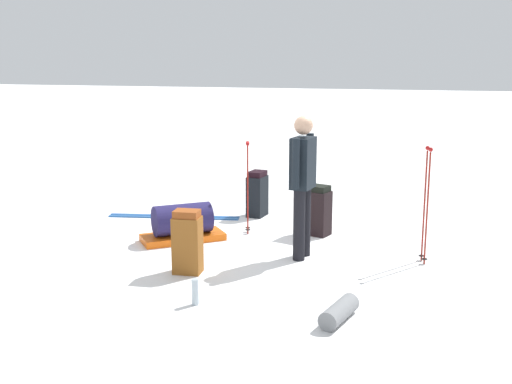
{
  "coord_description": "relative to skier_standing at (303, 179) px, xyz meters",
  "views": [
    {
      "loc": [
        7.48,
        2.16,
        2.36
      ],
      "look_at": [
        0.0,
        0.0,
        0.7
      ],
      "focal_mm": 44.55,
      "sensor_mm": 36.0,
      "label": 1
    }
  ],
  "objects": [
    {
      "name": "backpack_small_spare",
      "position": [
        -1.81,
        -1.07,
        -0.62
      ],
      "size": [
        0.36,
        0.27,
        0.69
      ],
      "color": "black",
      "rests_on": "ground_plane"
    },
    {
      "name": "sleeping_mat_rolled",
      "position": [
        1.75,
        0.72,
        -0.86
      ],
      "size": [
        0.58,
        0.31,
        0.18
      ],
      "primitive_type": "cylinder",
      "rotation": [
        0.0,
        1.57,
        6.04
      ],
      "color": "gray",
      "rests_on": "ground_plane"
    },
    {
      "name": "gear_sled",
      "position": [
        -0.27,
        -1.65,
        -0.73
      ],
      "size": [
        1.02,
        1.11,
        0.49
      ],
      "color": "#E45D11",
      "rests_on": "ground_plane"
    },
    {
      "name": "ski_poles_planted_near",
      "position": [
        -0.86,
        -0.93,
        -0.25
      ],
      "size": [
        0.17,
        0.1,
        1.26
      ],
      "color": "maroon",
      "rests_on": "ground_plane"
    },
    {
      "name": "ski_poles_planted_far",
      "position": [
        -0.21,
        1.41,
        -0.2
      ],
      "size": [
        0.19,
        0.11,
        1.37
      ],
      "color": "maroon",
      "rests_on": "ground_plane"
    },
    {
      "name": "thermos_bottle",
      "position": [
        1.74,
        -0.68,
        -0.82
      ],
      "size": [
        0.07,
        0.07,
        0.26
      ],
      "primitive_type": "cylinder",
      "color": "#AABAC3",
      "rests_on": "ground_plane"
    },
    {
      "name": "skier_standing",
      "position": [
        0.0,
        0.0,
        0.0
      ],
      "size": [
        0.57,
        0.26,
        1.7
      ],
      "color": "black",
      "rests_on": "ground_plane"
    },
    {
      "name": "backpack_bright",
      "position": [
        -1.04,
        -0.02,
        -0.62
      ],
      "size": [
        0.34,
        0.41,
        0.68
      ],
      "color": "black",
      "rests_on": "ground_plane"
    },
    {
      "name": "ski_pair_near",
      "position": [
        -1.37,
        -2.25,
        -0.94
      ],
      "size": [
        0.52,
        1.97,
        0.05
      ],
      "color": "#26599F",
      "rests_on": "ground_plane"
    },
    {
      "name": "ground_plane",
      "position": [
        -0.32,
        -0.66,
        -0.95
      ],
      "size": [
        80.0,
        80.0,
        0.0
      ],
      "primitive_type": "plane",
      "color": "white"
    },
    {
      "name": "backpack_large_dark",
      "position": [
        0.89,
        -1.1,
        -0.6
      ],
      "size": [
        0.25,
        0.32,
        0.72
      ],
      "color": "brown",
      "rests_on": "ground_plane"
    }
  ]
}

